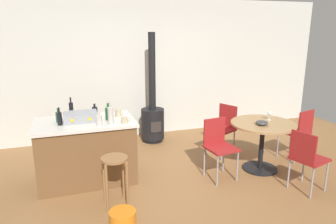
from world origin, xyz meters
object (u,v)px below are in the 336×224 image
(cup_0, at_px, (118,113))
(wine_glass, at_px, (270,113))
(folding_chair_far, at_px, (219,144))
(serving_bowl, at_px, (262,123))
(folding_chair_near, at_px, (223,126))
(kitchen_island, at_px, (86,151))
(folding_chair_right, at_px, (298,130))
(bottle_0, at_px, (58,117))
(toolbox, at_px, (81,117))
(plastic_bucket, at_px, (123,221))
(cup_1, at_px, (125,120))
(bottle_2, at_px, (71,109))
(folding_chair_left, at_px, (307,156))
(bottle_4, at_px, (95,111))
(bottle_6, at_px, (111,115))
(bottle_3, at_px, (60,118))
(bottle_5, at_px, (99,120))
(wooden_stool, at_px, (115,171))
(dining_table, at_px, (262,134))
(wood_stove, at_px, (153,116))
(bottle_1, at_px, (108,113))

(cup_0, bearing_deg, wine_glass, -12.02)
(folding_chair_far, distance_m, serving_bowl, 0.72)
(wine_glass, bearing_deg, folding_chair_near, 124.55)
(kitchen_island, relative_size, wine_glass, 9.57)
(folding_chair_right, relative_size, bottle_0, 4.43)
(cup_0, bearing_deg, toolbox, -166.66)
(toolbox, xyz_separation_m, plastic_bucket, (0.30, -1.33, -0.84))
(cup_1, xyz_separation_m, plastic_bucket, (-0.26, -1.09, -0.81))
(bottle_2, xyz_separation_m, cup_0, (0.65, -0.21, -0.06))
(folding_chair_far, xyz_separation_m, bottle_2, (-1.98, 0.82, 0.48))
(folding_chair_near, distance_m, folding_chair_left, 1.58)
(bottle_4, xyz_separation_m, bottle_6, (0.16, -0.48, 0.05))
(cup_0, bearing_deg, bottle_3, -167.17)
(folding_chair_left, bearing_deg, folding_chair_near, 105.41)
(bottle_5, xyz_separation_m, wine_glass, (2.58, -0.12, -0.10))
(folding_chair_right, bearing_deg, folding_chair_far, -174.41)
(bottle_5, height_order, plastic_bucket, bottle_5)
(kitchen_island, xyz_separation_m, wine_glass, (2.75, -0.39, 0.41))
(folding_chair_left, distance_m, bottle_4, 3.00)
(folding_chair_right, distance_m, bottle_0, 3.75)
(folding_chair_left, bearing_deg, folding_chair_right, 55.17)
(folding_chair_left, height_order, bottle_3, bottle_3)
(kitchen_island, distance_m, bottle_2, 0.65)
(wooden_stool, distance_m, dining_table, 2.33)
(bottle_4, bearing_deg, bottle_6, -71.09)
(bottle_6, relative_size, serving_bowl, 1.75)
(folding_chair_near, xyz_separation_m, folding_chair_left, (0.42, -1.52, -0.01))
(cup_0, bearing_deg, cup_1, -86.20)
(bottle_3, xyz_separation_m, wine_glass, (3.07, -0.30, -0.12))
(folding_chair_far, bearing_deg, bottle_5, 171.54)
(bottle_4, bearing_deg, wood_stove, 41.40)
(bottle_0, relative_size, bottle_1, 0.82)
(plastic_bucket, bearing_deg, bottle_3, 114.43)
(wooden_stool, relative_size, folding_chair_near, 0.74)
(bottle_6, bearing_deg, bottle_2, 131.80)
(serving_bowl, bearing_deg, wooden_stool, -173.96)
(folding_chair_far, distance_m, cup_0, 1.53)
(bottle_5, bearing_deg, dining_table, -5.37)
(folding_chair_right, bearing_deg, bottle_6, 177.76)
(kitchen_island, xyz_separation_m, dining_table, (2.58, -0.49, 0.13))
(wood_stove, bearing_deg, bottle_6, -123.67)
(folding_chair_near, bearing_deg, plastic_bucket, -141.86)
(cup_1, height_order, plastic_bucket, cup_1)
(folding_chair_far, relative_size, bottle_0, 4.44)
(folding_chair_far, bearing_deg, bottle_0, 165.15)
(toolbox, relative_size, bottle_0, 2.28)
(wood_stove, xyz_separation_m, bottle_5, (-1.16, -1.53, 0.46))
(bottle_4, bearing_deg, dining_table, -16.77)
(kitchen_island, xyz_separation_m, wood_stove, (1.34, 1.26, 0.05))
(folding_chair_far, height_order, cup_1, cup_1)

